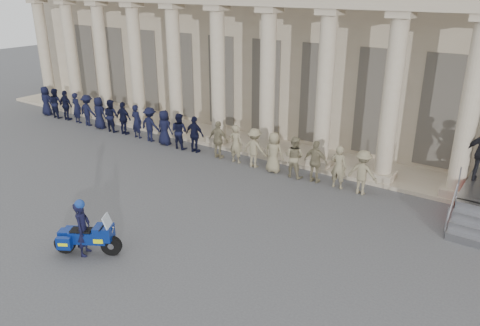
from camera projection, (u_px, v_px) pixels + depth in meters
The scene contains 5 objects.
ground at pixel (161, 241), 13.86m from camera, with size 90.00×90.00×0.00m, color #48484B.
building at pixel (360, 38), 23.51m from camera, with size 40.00×12.50×9.00m.
officer_rank at pixel (168, 128), 21.70m from camera, with size 19.81×0.63×1.66m.
motorcycle at pixel (88, 237), 13.03m from camera, with size 1.73×1.28×1.24m.
rider at pixel (83, 227), 12.92m from camera, with size 0.62×0.70×1.69m.
Camera 1 is at (8.83, -8.58, 7.18)m, focal length 35.00 mm.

